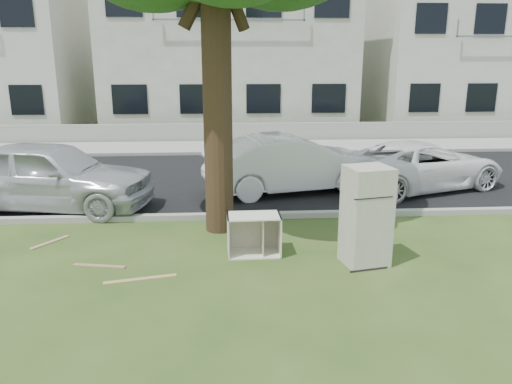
{
  "coord_description": "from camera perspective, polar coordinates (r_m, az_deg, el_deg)",
  "views": [
    {
      "loc": [
        -0.29,
        -7.52,
        3.29
      ],
      "look_at": [
        0.23,
        0.6,
        1.08
      ],
      "focal_mm": 35.0,
      "sensor_mm": 36.0,
      "label": 1
    }
  ],
  "objects": [
    {
      "name": "plank_a",
      "position": [
        7.91,
        -13.08,
        -9.69
      ],
      "size": [
        1.09,
        0.32,
        0.02
      ],
      "primitive_type": "cube",
      "rotation": [
        0.0,
        0.0,
        0.22
      ],
      "color": "tan",
      "rests_on": "ground"
    },
    {
      "name": "sidewalk",
      "position": [
        18.81,
        -2.76,
        5.13
      ],
      "size": [
        120.0,
        2.8,
        0.01
      ],
      "primitive_type": "cube",
      "color": "gray",
      "rests_on": "ground"
    },
    {
      "name": "plank_c",
      "position": [
        9.9,
        -22.48,
        -5.33
      ],
      "size": [
        0.53,
        0.69,
        0.02
      ],
      "primitive_type": "cube",
      "rotation": [
        0.0,
        0.0,
        0.95
      ],
      "color": "tan",
      "rests_on": "ground"
    },
    {
      "name": "car_center",
      "position": [
        12.46,
        4.16,
        3.24
      ],
      "size": [
        4.57,
        2.47,
        1.43
      ],
      "primitive_type": "imported",
      "rotation": [
        0.0,
        0.0,
        1.8
      ],
      "color": "silver",
      "rests_on": "ground"
    },
    {
      "name": "plank_b",
      "position": [
        8.55,
        -17.48,
        -8.07
      ],
      "size": [
        0.87,
        0.25,
        0.02
      ],
      "primitive_type": "cube",
      "rotation": [
        0.0,
        0.0,
        -0.19
      ],
      "color": "#98754F",
      "rests_on": "ground"
    },
    {
      "name": "cabinet",
      "position": [
        8.56,
        -0.26,
        -4.87
      ],
      "size": [
        0.91,
        0.57,
        0.7
      ],
      "primitive_type": "cube",
      "rotation": [
        0.0,
        0.0,
        0.02
      ],
      "color": "white",
      "rests_on": "ground"
    },
    {
      "name": "townhouse_center",
      "position": [
        25.03,
        -3.15,
        16.18
      ],
      "size": [
        11.22,
        8.16,
        7.44
      ],
      "color": "beige",
      "rests_on": "ground"
    },
    {
      "name": "car_left",
      "position": [
        11.89,
        -22.52,
        1.8
      ],
      "size": [
        4.78,
        2.61,
        1.54
      ],
      "primitive_type": "imported",
      "rotation": [
        0.0,
        0.0,
        1.39
      ],
      "color": "#B8BAC0",
      "rests_on": "ground"
    },
    {
      "name": "road",
      "position": [
        13.92,
        -2.4,
        1.54
      ],
      "size": [
        120.0,
        7.0,
        0.01
      ],
      "primitive_type": "cube",
      "color": "black",
      "rests_on": "ground"
    },
    {
      "name": "kerb_near",
      "position": [
        10.5,
        -1.93,
        -3.05
      ],
      "size": [
        120.0,
        0.18,
        0.12
      ],
      "primitive_type": "cube",
      "color": "gray",
      "rests_on": "ground"
    },
    {
      "name": "low_wall",
      "position": [
        20.34,
        -2.85,
        6.88
      ],
      "size": [
        120.0,
        0.15,
        0.7
      ],
      "primitive_type": "cube",
      "color": "gray",
      "rests_on": "ground"
    },
    {
      "name": "ground",
      "position": [
        8.21,
        -1.38,
        -8.4
      ],
      "size": [
        120.0,
        120.0,
        0.0
      ],
      "primitive_type": "plane",
      "color": "#2C4518"
    },
    {
      "name": "car_right",
      "position": [
        13.44,
        18.29,
        2.95
      ],
      "size": [
        4.84,
        3.41,
        1.23
      ],
      "primitive_type": "imported",
      "rotation": [
        0.0,
        0.0,
        1.92
      ],
      "color": "white",
      "rests_on": "ground"
    },
    {
      "name": "kerb_far",
      "position": [
        17.39,
        -2.68,
        4.28
      ],
      "size": [
        120.0,
        0.18,
        0.12
      ],
      "primitive_type": "cube",
      "color": "gray",
      "rests_on": "ground"
    },
    {
      "name": "fridge",
      "position": [
        8.22,
        12.49,
        -2.7
      ],
      "size": [
        0.78,
        0.75,
        1.62
      ],
      "primitive_type": "cube",
      "rotation": [
        0.0,
        0.0,
        0.21
      ],
      "color": "beige",
      "rests_on": "ground"
    },
    {
      "name": "townhouse_right",
      "position": [
        27.88,
        23.23,
        14.3
      ],
      "size": [
        10.2,
        8.16,
        6.84
      ],
      "color": "beige",
      "rests_on": "ground"
    }
  ]
}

